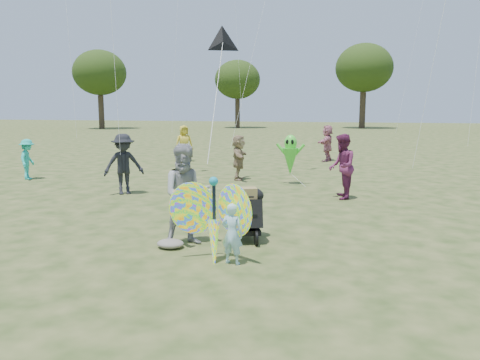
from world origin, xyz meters
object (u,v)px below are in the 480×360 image
at_px(crowd_d, 239,157).
at_px(jogging_stroller, 249,210).
at_px(crowd_e, 342,166).
at_px(crowd_g, 184,143).
at_px(alien_kite, 290,157).
at_px(crowd_i, 28,159).
at_px(crowd_j, 327,143).
at_px(child_girl, 232,234).
at_px(crowd_b, 124,164).
at_px(butterfly_kite, 214,220).
at_px(adult_man, 187,195).

bearing_deg(crowd_d, jogging_stroller, -173.99).
relative_size(crowd_d, crowd_e, 0.87).
bearing_deg(crowd_e, crowd_g, -140.80).
xyz_separation_m(crowd_d, jogging_stroller, (2.28, -7.67, -0.23)).
distance_m(crowd_g, alien_kite, 8.39).
distance_m(crowd_i, jogging_stroller, 11.51).
xyz_separation_m(crowd_i, crowd_j, (10.38, 9.01, 0.15)).
bearing_deg(crowd_i, child_girl, -147.01).
distance_m(crowd_b, butterfly_kite, 7.14).
distance_m(crowd_i, crowd_j, 13.74).
relative_size(crowd_j, alien_kite, 1.04).
xyz_separation_m(crowd_b, alien_kite, (4.69, 3.24, 0.03)).
distance_m(crowd_b, crowd_g, 9.00).
distance_m(crowd_e, butterfly_kite, 6.63).
xyz_separation_m(crowd_g, alien_kite, (6.22, -5.63, 0.07)).
height_order(child_girl, jogging_stroller, jogging_stroller).
relative_size(adult_man, crowd_g, 1.10).
height_order(crowd_b, butterfly_kite, crowd_b).
relative_size(jogging_stroller, butterfly_kite, 0.65).
relative_size(crowd_b, crowd_i, 1.24).
bearing_deg(adult_man, crowd_d, 72.61).
bearing_deg(crowd_i, butterfly_kite, -147.64).
bearing_deg(crowd_j, crowd_i, -37.03).
xyz_separation_m(crowd_d, crowd_i, (-7.69, -1.91, -0.08)).
distance_m(crowd_b, crowd_i, 5.33).
height_order(crowd_g, crowd_j, crowd_j).
xyz_separation_m(child_girl, crowd_j, (0.33, 16.31, 0.37)).
height_order(crowd_d, crowd_g, crowd_g).
bearing_deg(adult_man, crowd_i, 118.61).
bearing_deg(crowd_i, adult_man, -146.85).
xyz_separation_m(crowd_d, butterfly_kite, (2.00, -9.11, -0.10)).
height_order(crowd_i, butterfly_kite, butterfly_kite).
relative_size(child_girl, adult_man, 0.54).
bearing_deg(crowd_d, crowd_e, -135.94).
bearing_deg(butterfly_kite, adult_man, 135.72).
bearing_deg(jogging_stroller, child_girl, -108.95).
bearing_deg(child_girl, adult_man, -29.11).
bearing_deg(crowd_b, crowd_j, 27.46).
height_order(crowd_d, crowd_e, crowd_e).
distance_m(jogging_stroller, butterfly_kite, 1.48).
distance_m(crowd_d, alien_kite, 2.07).
distance_m(crowd_d, crowd_j, 7.60).
relative_size(crowd_e, crowd_j, 1.06).
xyz_separation_m(adult_man, jogging_stroller, (1.09, 0.66, -0.38)).
bearing_deg(crowd_b, butterfly_kite, -85.07).
distance_m(crowd_d, crowd_i, 7.92).
relative_size(butterfly_kite, alien_kite, 1.00).
xyz_separation_m(crowd_j, alien_kite, (-0.69, -7.60, 0.06)).
distance_m(crowd_e, crowd_i, 11.60).
distance_m(crowd_j, butterfly_kite, 16.23).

